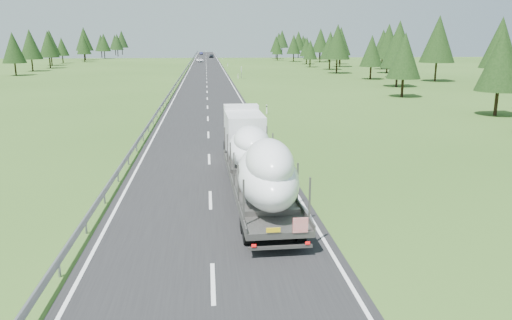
{
  "coord_description": "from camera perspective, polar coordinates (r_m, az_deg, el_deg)",
  "views": [
    {
      "loc": [
        -0.06,
        -24.49,
        8.06
      ],
      "look_at": [
        2.41,
        0.54,
        1.95
      ],
      "focal_mm": 35.0,
      "sensor_mm": 36.0,
      "label": 1
    }
  ],
  "objects": [
    {
      "name": "ground",
      "position": [
        25.78,
        -5.24,
        -4.61
      ],
      "size": [
        400.0,
        400.0,
        0.0
      ],
      "primitive_type": "plane",
      "color": "#30511B",
      "rests_on": "ground"
    },
    {
      "name": "distant_car_blue",
      "position": [
        270.69,
        -6.29,
        12.03
      ],
      "size": [
        1.75,
        4.41,
        1.43
      ],
      "primitive_type": "imported",
      "rotation": [
        0.0,
        0.0,
        0.06
      ],
      "color": "#181C45",
      "rests_on": "ground"
    },
    {
      "name": "distant_car_dark",
      "position": [
        225.43,
        -5.12,
        11.76
      ],
      "size": [
        2.23,
        4.69,
        1.55
      ],
      "primitive_type": "imported",
      "rotation": [
        0.0,
        0.0,
        -0.09
      ],
      "color": "black",
      "rests_on": "ground"
    },
    {
      "name": "road_surface",
      "position": [
        124.75,
        -5.68,
        9.9
      ],
      "size": [
        10.0,
        400.0,
        0.02
      ],
      "primitive_type": "cube",
      "color": "black",
      "rests_on": "ground"
    },
    {
      "name": "marker_posts",
      "position": [
        179.77,
        -3.61,
        11.24
      ],
      "size": [
        0.13,
        350.08,
        1.0
      ],
      "color": "silver",
      "rests_on": "ground"
    },
    {
      "name": "tree_line_left",
      "position": [
        141.82,
        -24.73,
        12.02
      ],
      "size": [
        15.9,
        287.08,
        12.61
      ],
      "color": "black",
      "rests_on": "ground"
    },
    {
      "name": "guardrail",
      "position": [
        124.76,
        -8.16,
        10.1
      ],
      "size": [
        0.1,
        400.0,
        0.76
      ],
      "color": "slate",
      "rests_on": "ground"
    },
    {
      "name": "tree_line_right",
      "position": [
        134.04,
        11.86,
        12.89
      ],
      "size": [
        25.96,
        286.61,
        12.65
      ],
      "color": "black",
      "rests_on": "ground"
    },
    {
      "name": "distant_van",
      "position": [
        183.92,
        -6.44,
        11.29
      ],
      "size": [
        2.81,
        5.26,
        1.41
      ],
      "primitive_type": "imported",
      "rotation": [
        0.0,
        0.0,
        0.1
      ],
      "color": "white",
      "rests_on": "ground"
    },
    {
      "name": "boat_truck",
      "position": [
        26.65,
        -0.17,
        0.7
      ],
      "size": [
        2.97,
        18.86,
        4.0
      ],
      "color": "silver",
      "rests_on": "ground"
    },
    {
      "name": "highway_sign",
      "position": [
        104.93,
        -1.69,
        10.24
      ],
      "size": [
        0.08,
        0.9,
        2.6
      ],
      "color": "slate",
      "rests_on": "ground"
    }
  ]
}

